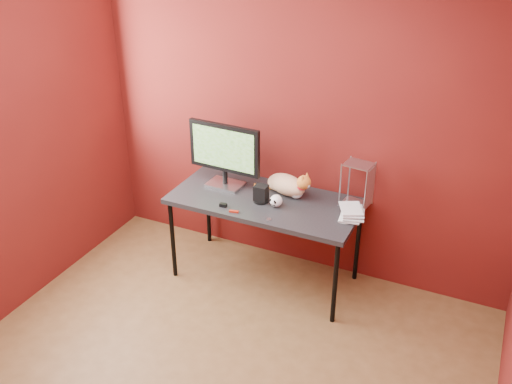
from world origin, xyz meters
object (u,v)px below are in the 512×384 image
at_px(monitor, 224,152).
at_px(skull_mug, 276,201).
at_px(speaker, 261,194).
at_px(cat, 287,185).
at_px(desk, 265,205).
at_px(book_stack, 346,165).

height_order(monitor, skull_mug, monitor).
height_order(skull_mug, speaker, speaker).
xyz_separation_m(cat, speaker, (-0.13, -0.20, -0.02)).
height_order(desk, book_stack, book_stack).
distance_m(desk, skull_mug, 0.17).
bearing_deg(cat, skull_mug, -70.94).
bearing_deg(monitor, speaker, -15.63).
xyz_separation_m(desk, monitor, (-0.39, 0.08, 0.35)).
distance_m(monitor, speaker, 0.46).
bearing_deg(speaker, desk, 73.22).
bearing_deg(book_stack, speaker, -175.38).
relative_size(desk, monitor, 2.41).
xyz_separation_m(monitor, speaker, (0.38, -0.12, -0.24)).
height_order(desk, skull_mug, skull_mug).
xyz_separation_m(cat, book_stack, (0.51, -0.15, 0.34)).
bearing_deg(cat, book_stack, 1.96).
xyz_separation_m(desk, cat, (0.12, 0.16, 0.13)).
relative_size(speaker, book_stack, 0.17).
relative_size(desk, skull_mug, 14.44).
bearing_deg(monitor, skull_mug, -13.33).
bearing_deg(monitor, cat, 11.35).
relative_size(skull_mug, speaker, 0.74).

